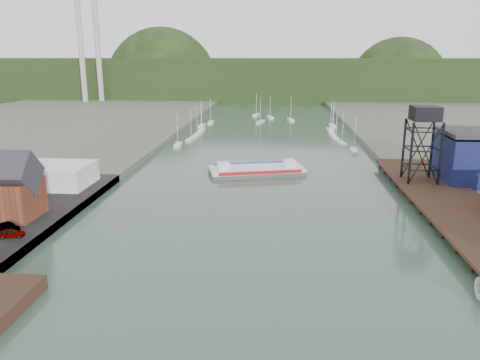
% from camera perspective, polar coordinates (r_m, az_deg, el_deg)
% --- Properties ---
extents(ground, '(600.00, 600.00, 0.00)m').
position_cam_1_polar(ground, '(51.06, -1.20, -18.78)').
color(ground, '#2E483A').
rests_on(ground, ground).
extents(east_pier, '(14.00, 70.00, 2.45)m').
position_cam_1_polar(east_pier, '(96.77, 24.13, -2.24)').
color(east_pier, black).
rests_on(east_pier, ground).
extents(harbor_building, '(12.20, 8.20, 8.90)m').
position_cam_1_polar(harbor_building, '(88.70, -27.12, -1.25)').
color(harbor_building, '#572119').
rests_on(harbor_building, west_quay).
extents(white_shed, '(18.00, 12.00, 4.50)m').
position_cam_1_polar(white_shed, '(107.01, -22.41, 0.59)').
color(white_shed, silver).
rests_on(white_shed, west_quay).
extents(lift_tower, '(6.50, 6.50, 16.00)m').
position_cam_1_polar(lift_tower, '(105.53, 21.62, 7.02)').
color(lift_tower, black).
rests_on(lift_tower, east_pier).
extents(marina_sailboats, '(57.71, 92.65, 0.90)m').
position_cam_1_polar(marina_sailboats, '(182.88, 3.26, 6.16)').
color(marina_sailboats, silver).
rests_on(marina_sailboats, ground).
extents(smokestacks, '(11.20, 8.20, 60.00)m').
position_cam_1_polar(smokestacks, '(296.08, -17.84, 14.62)').
color(smokestacks, '#ACABA6').
rests_on(smokestacks, ground).
extents(distant_hills, '(500.00, 120.00, 80.00)m').
position_cam_1_polar(distant_hills, '(344.13, 3.32, 11.98)').
color(distant_hills, black).
rests_on(distant_hills, ground).
extents(chain_ferry, '(24.47, 14.71, 3.30)m').
position_cam_1_polar(chain_ferry, '(115.06, 2.04, 1.19)').
color(chain_ferry, '#4D4C4F').
rests_on(chain_ferry, ground).
extents(car_west_a, '(4.23, 2.57, 1.35)m').
position_cam_1_polar(car_west_a, '(79.28, -26.15, -5.83)').
color(car_west_a, '#999999').
rests_on(car_west_a, west_quay).
extents(car_west_b, '(4.18, 2.63, 1.30)m').
position_cam_1_polar(car_west_b, '(82.23, -26.43, -5.17)').
color(car_west_b, '#999999').
rests_on(car_west_b, west_quay).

